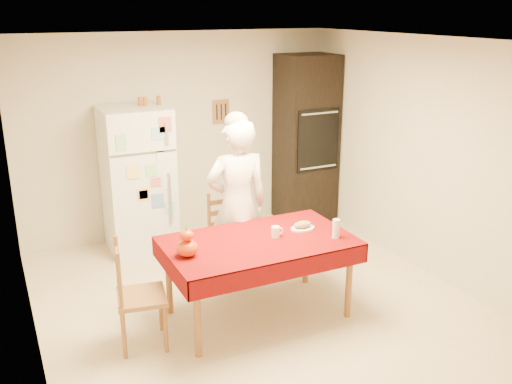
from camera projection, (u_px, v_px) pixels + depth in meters
floor at (258, 305)px, 5.55m from camera, size 4.50×4.50×0.00m
room_shell at (258, 143)px, 5.05m from camera, size 4.02×4.52×2.51m
refrigerator at (138, 180)px, 6.63m from camera, size 0.75×0.74×1.70m
oven_cabinet at (306, 139)px, 7.53m from camera, size 0.70×0.62×2.20m
dining_table at (258, 247)px, 5.18m from camera, size 1.70×1.00×0.76m
chair_far at (229, 234)px, 5.96m from camera, size 0.42×0.40×0.95m
chair_left at (133, 292)px, 4.76m from camera, size 0.47×0.48×0.95m
seated_woman at (237, 205)px, 5.70m from camera, size 0.69×0.49×1.76m
coffee_mug at (275, 232)px, 5.21m from camera, size 0.08×0.08×0.10m
pumpkin_lower at (187, 248)px, 4.81m from camera, size 0.19×0.19×0.14m
pumpkin_upper at (187, 235)px, 4.77m from camera, size 0.12×0.12×0.09m
wine_glass at (336, 229)px, 5.18m from camera, size 0.07×0.07×0.18m
bread_plate at (302, 228)px, 5.40m from camera, size 0.24×0.24×0.02m
bread_loaf at (303, 224)px, 5.39m from camera, size 0.18×0.10×0.06m
spice_jar_left at (140, 102)px, 6.43m from camera, size 0.05×0.05×0.10m
spice_jar_mid at (145, 101)px, 6.46m from camera, size 0.05×0.05×0.10m
spice_jar_right at (159, 100)px, 6.52m from camera, size 0.05×0.05×0.10m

